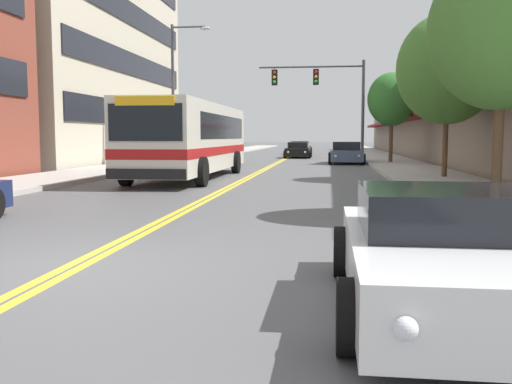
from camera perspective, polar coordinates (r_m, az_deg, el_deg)
The scene contains 16 objects.
ground_plane at distance 43.98m, azimuth 3.08°, elevation 3.40°, with size 240.00×240.00×0.00m, color #565659.
sidewalk_left at distance 45.09m, azimuth -6.11°, elevation 3.52°, with size 3.41×106.00×0.15m.
sidewalk_right at distance 44.04m, azimuth 12.49°, elevation 3.37°, with size 3.41×106.00×0.15m.
centre_line at distance 43.98m, azimuth 3.08°, elevation 3.40°, with size 0.34×106.00×0.01m.
storefront_row_right at distance 44.98m, azimuth 20.20°, elevation 7.88°, with size 9.10×68.00×7.47m.
city_bus at distance 23.19m, azimuth -6.46°, elevation 5.51°, with size 2.92×11.53×2.91m.
car_beige_parked_left_near at distance 39.97m, azimuth -3.58°, elevation 4.07°, with size 2.12×4.66×1.34m.
car_white_parked_right_foreground at distance 5.80m, azimuth 18.60°, elevation -5.87°, with size 2.14×4.15×1.17m.
car_slate_blue_parked_right_mid at distance 35.77m, azimuth 9.00°, elevation 3.84°, with size 2.18×4.75×1.34m.
car_red_moving_lead at distance 53.15m, azimuth 4.44°, elevation 4.40°, with size 2.11×4.84×1.22m.
car_black_moving_second at distance 45.02m, azimuth 4.24°, elevation 4.17°, with size 2.07×4.81×1.22m.
traffic_signal_mast at distance 34.65m, azimuth 7.02°, elevation 10.05°, with size 6.28×0.38×6.14m.
street_lamp_left_far at distance 32.00m, azimuth -7.79°, elevation 10.77°, with size 2.19×0.28×7.71m.
street_tree_right_near at distance 12.87m, azimuth 23.43°, elevation 14.69°, with size 2.95×2.95×5.30m.
street_tree_right_mid at distance 23.03m, azimuth 18.61°, elevation 11.61°, with size 3.79×3.79×6.15m.
street_tree_right_far at distance 35.16m, azimuth 13.43°, elevation 8.99°, with size 2.87×2.87×5.30m.
Camera 1 is at (3.24, -6.83, 1.67)m, focal length 40.00 mm.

